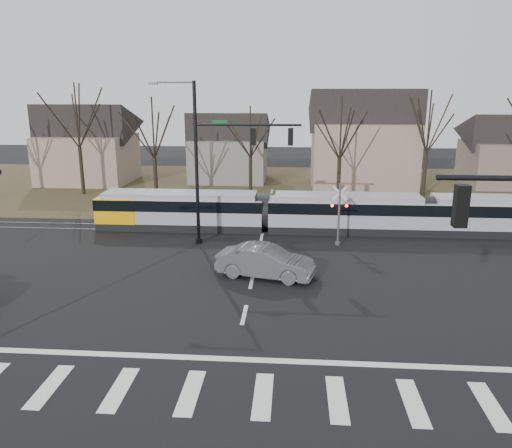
{
  "coord_description": "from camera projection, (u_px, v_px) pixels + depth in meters",
  "views": [
    {
      "loc": [
        2.03,
        -18.22,
        9.64
      ],
      "look_at": [
        0.0,
        9.0,
        2.3
      ],
      "focal_mm": 35.0,
      "sensor_mm": 36.0,
      "label": 1
    }
  ],
  "objects": [
    {
      "name": "sedan",
      "position": [
        266.0,
        262.0,
        26.42
      ],
      "size": [
        4.17,
        5.99,
        1.7
      ],
      "primitive_type": "imported",
      "rotation": [
        0.0,
        0.0,
        1.33
      ],
      "color": "#53545A",
      "rests_on": "ground"
    },
    {
      "name": "signal_pole_far",
      "position": [
        222.0,
        156.0,
        30.93
      ],
      "size": [
        9.28,
        0.44,
        10.2
      ],
      "color": "black",
      "rests_on": "ground"
    },
    {
      "name": "rail_crossing_signal",
      "position": [
        339.0,
        216.0,
        31.67
      ],
      "size": [
        1.08,
        0.36,
        4.0
      ],
      "color": "#59595B",
      "rests_on": "ground"
    },
    {
      "name": "house_c",
      "position": [
        363.0,
        136.0,
        49.97
      ],
      "size": [
        10.8,
        8.64,
        10.1
      ],
      "color": "gray",
      "rests_on": "ground"
    },
    {
      "name": "house_b",
      "position": [
        229.0,
        144.0,
        54.2
      ],
      "size": [
        8.64,
        7.56,
        7.65
      ],
      "color": "slate",
      "rests_on": "ground"
    },
    {
      "name": "lane_dashes",
      "position": [
        263.0,
        230.0,
        35.6
      ],
      "size": [
        0.18,
        30.0,
        0.01
      ],
      "color": "silver",
      "rests_on": "ground"
    },
    {
      "name": "crosswalk",
      "position": [
        226.0,
        394.0,
        16.34
      ],
      "size": [
        27.0,
        2.6,
        0.01
      ],
      "color": "silver",
      "rests_on": "ground"
    },
    {
      "name": "tree_row",
      "position": [
        293.0,
        145.0,
        43.79
      ],
      "size": [
        59.2,
        7.2,
        10.0
      ],
      "color": "black",
      "rests_on": "ground"
    },
    {
      "name": "stop_line",
      "position": [
        234.0,
        359.0,
        18.46
      ],
      "size": [
        28.0,
        0.35,
        0.01
      ],
      "primitive_type": "cube",
      "color": "silver",
      "rests_on": "ground"
    },
    {
      "name": "house_a",
      "position": [
        87.0,
        140.0,
        53.22
      ],
      "size": [
        9.72,
        8.64,
        8.6
      ],
      "color": "gray",
      "rests_on": "ground"
    },
    {
      "name": "house_d",
      "position": [
        508.0,
        147.0,
        51.15
      ],
      "size": [
        8.64,
        7.56,
        7.65
      ],
      "color": "#65594A",
      "rests_on": "ground"
    },
    {
      "name": "grass_verge",
      "position": [
        273.0,
        188.0,
        51.01
      ],
      "size": [
        140.0,
        28.0,
        0.01
      ],
      "primitive_type": "cube",
      "color": "#38331E",
      "rests_on": "ground"
    },
    {
      "name": "rail_pair",
      "position": [
        263.0,
        230.0,
        35.41
      ],
      "size": [
        90.0,
        1.52,
        0.06
      ],
      "color": "#59595E",
      "rests_on": "ground"
    },
    {
      "name": "ground",
      "position": [
        239.0,
        336.0,
        20.2
      ],
      "size": [
        140.0,
        140.0,
        0.0
      ],
      "primitive_type": "plane",
      "color": "black"
    },
    {
      "name": "tram",
      "position": [
        344.0,
        212.0,
        34.82
      ],
      "size": [
        34.92,
        2.59,
        2.65
      ],
      "color": "gray",
      "rests_on": "ground"
    }
  ]
}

